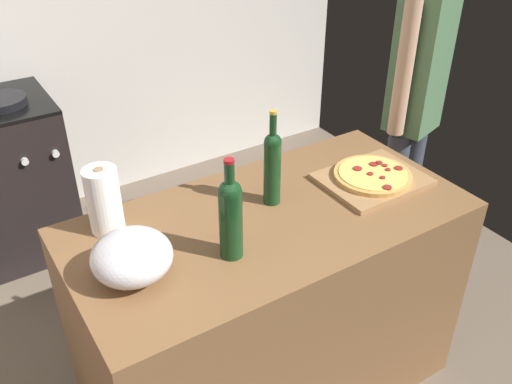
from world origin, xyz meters
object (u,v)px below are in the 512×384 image
object	(u,v)px
wine_bottle_amber	(231,215)
stove	(7,180)
person_in_red	(415,98)
pizza	(373,175)
paper_towel_roll	(104,200)
mixing_bowl	(132,257)
wine_bottle_green	(272,165)

from	to	relation	value
wine_bottle_amber	stove	distance (m)	1.88
person_in_red	stove	bearing A→B (deg)	142.95
wine_bottle_amber	person_in_red	size ratio (longest dim) A/B	0.20
pizza	paper_towel_roll	distance (m)	1.04
pizza	person_in_red	size ratio (longest dim) A/B	0.18
paper_towel_roll	person_in_red	bearing A→B (deg)	2.73
mixing_bowl	paper_towel_roll	size ratio (longest dim) A/B	1.04
stove	person_in_red	distance (m)	2.22
pizza	stove	bearing A→B (deg)	125.55
person_in_red	wine_bottle_green	bearing A→B (deg)	-166.41
wine_bottle_amber	stove	world-z (taller)	wine_bottle_amber
stove	person_in_red	bearing A→B (deg)	-37.05
paper_towel_roll	stove	distance (m)	1.49
wine_bottle_amber	mixing_bowl	bearing A→B (deg)	167.74
paper_towel_roll	wine_bottle_amber	size ratio (longest dim) A/B	0.68
pizza	stove	distance (m)	2.06
wine_bottle_green	stove	xyz separation A→B (m)	(-0.74, 1.53, -0.61)
wine_bottle_amber	person_in_red	xyz separation A→B (m)	(1.26, 0.43, -0.05)
wine_bottle_amber	stove	xyz separation A→B (m)	(-0.45, 1.72, -0.61)
wine_bottle_green	pizza	bearing A→B (deg)	-12.44
mixing_bowl	wine_bottle_amber	distance (m)	0.33
wine_bottle_green	stove	distance (m)	1.81
wine_bottle_amber	stove	size ratio (longest dim) A/B	0.37
wine_bottle_amber	pizza	bearing A→B (deg)	7.93
person_in_red	wine_bottle_amber	bearing A→B (deg)	-161.30
mixing_bowl	stove	world-z (taller)	mixing_bowl
paper_towel_roll	stove	size ratio (longest dim) A/B	0.26
paper_towel_roll	person_in_red	size ratio (longest dim) A/B	0.14
wine_bottle_green	person_in_red	size ratio (longest dim) A/B	0.21
wine_bottle_green	stove	bearing A→B (deg)	115.77
person_in_red	pizza	bearing A→B (deg)	-149.34
mixing_bowl	person_in_red	xyz separation A→B (m)	(1.58, 0.36, 0.03)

